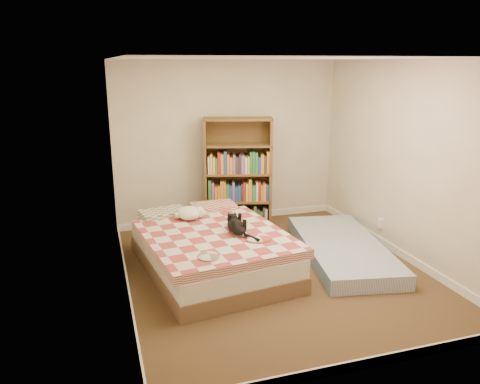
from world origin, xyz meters
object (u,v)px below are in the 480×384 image
object	(u,v)px
white_dog	(190,213)
floor_mattress	(342,249)
bed	(211,248)
bookshelf	(237,189)
black_cat	(236,225)

from	to	relation	value
white_dog	floor_mattress	bearing A→B (deg)	-43.87
bed	bookshelf	size ratio (longest dim) A/B	1.38
bookshelf	black_cat	bearing A→B (deg)	-92.50
bed	floor_mattress	distance (m)	1.75
bookshelf	black_cat	distance (m)	1.62
bed	bookshelf	world-z (taller)	bookshelf
floor_mattress	bed	bearing A→B (deg)	-173.77
white_dog	bed	bearing A→B (deg)	-96.87
floor_mattress	white_dog	bearing A→B (deg)	174.01
bookshelf	floor_mattress	bearing A→B (deg)	-42.29
floor_mattress	black_cat	world-z (taller)	black_cat
bed	white_dog	distance (m)	0.57
bed	black_cat	distance (m)	0.46
floor_mattress	black_cat	size ratio (longest dim) A/B	2.93
bed	bookshelf	bearing A→B (deg)	53.41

